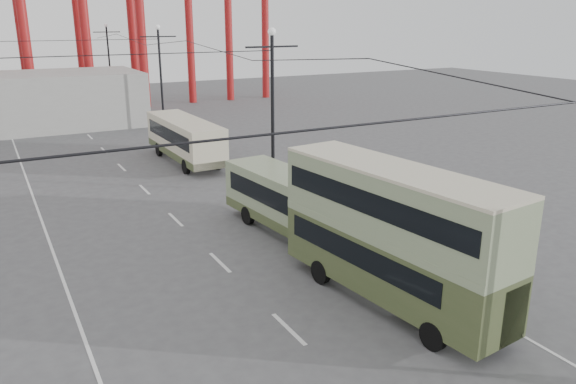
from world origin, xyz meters
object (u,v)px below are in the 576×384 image
double_decker_bus (392,229)px  single_decker_green (300,206)px  pedestrian (316,245)px  single_decker_cream (185,138)px

double_decker_bus → single_decker_green: size_ratio=0.92×
double_decker_bus → single_decker_green: (0.26, 6.83, -1.18)m
double_decker_bus → pedestrian: size_ratio=5.00×
double_decker_bus → single_decker_green: 6.94m
double_decker_bus → pedestrian: double_decker_bus is taller
single_decker_green → single_decker_cream: single_decker_cream is taller
double_decker_bus → single_decker_cream: 23.50m
pedestrian → single_decker_green: bearing=-141.1°
single_decker_cream → single_decker_green: bearing=-91.4°
double_decker_bus → pedestrian: (-0.72, 3.85, -1.84)m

